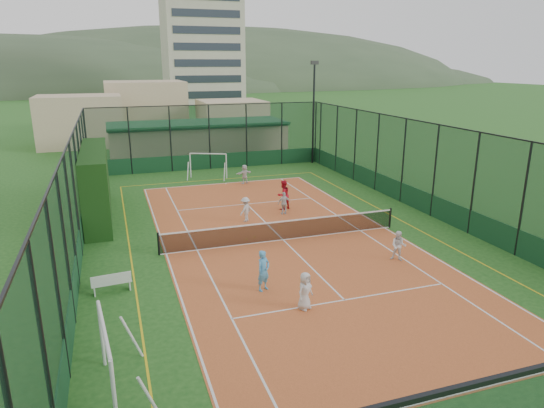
{
  "coord_description": "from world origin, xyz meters",
  "views": [
    {
      "loc": [
        -7.4,
        -20.3,
        8.12
      ],
      "look_at": [
        0.14,
        2.08,
        1.2
      ],
      "focal_mm": 32.0,
      "sensor_mm": 36.0,
      "label": 1
    }
  ],
  "objects_px": {
    "futsal_goal_far": "(208,166)",
    "child_far_right": "(284,203)",
    "child_near_mid": "(263,271)",
    "child_near_left": "(305,291)",
    "futsal_goal_near": "(107,363)",
    "white_bench": "(112,282)",
    "child_far_back": "(245,174)",
    "apartment_tower": "(201,27)",
    "child_far_left": "(245,209)",
    "coach": "(283,195)",
    "clubhouse": "(198,140)",
    "floodlight_ne": "(313,113)",
    "child_near_right": "(399,246)"
  },
  "relations": [
    {
      "from": "floodlight_ne",
      "to": "futsal_goal_far",
      "type": "relative_size",
      "value": 2.99
    },
    {
      "from": "clubhouse",
      "to": "floodlight_ne",
      "type": "bearing_deg",
      "value": -32.12
    },
    {
      "from": "futsal_goal_far",
      "to": "child_near_right",
      "type": "height_order",
      "value": "futsal_goal_far"
    },
    {
      "from": "child_far_right",
      "to": "coach",
      "type": "xyz_separation_m",
      "value": [
        0.28,
        0.91,
        0.21
      ]
    },
    {
      "from": "child_far_left",
      "to": "futsal_goal_near",
      "type": "bearing_deg",
      "value": 19.86
    },
    {
      "from": "child_far_left",
      "to": "child_far_right",
      "type": "distance_m",
      "value": 2.42
    },
    {
      "from": "child_near_left",
      "to": "child_near_right",
      "type": "distance_m",
      "value": 5.99
    },
    {
      "from": "white_bench",
      "to": "coach",
      "type": "height_order",
      "value": "coach"
    },
    {
      "from": "clubhouse",
      "to": "coach",
      "type": "height_order",
      "value": "clubhouse"
    },
    {
      "from": "clubhouse",
      "to": "child_far_left",
      "type": "distance_m",
      "value": 18.74
    },
    {
      "from": "apartment_tower",
      "to": "child_far_left",
      "type": "bearing_deg",
      "value": -99.33
    },
    {
      "from": "clubhouse",
      "to": "child_far_right",
      "type": "xyz_separation_m",
      "value": [
        1.43,
        -18.17,
        -0.93
      ]
    },
    {
      "from": "futsal_goal_near",
      "to": "white_bench",
      "type": "bearing_deg",
      "value": -6.82
    },
    {
      "from": "child_far_back",
      "to": "child_near_mid",
      "type": "bearing_deg",
      "value": 58.94
    },
    {
      "from": "child_far_back",
      "to": "coach",
      "type": "distance_m",
      "value": 6.68
    },
    {
      "from": "child_near_right",
      "to": "coach",
      "type": "xyz_separation_m",
      "value": [
        -2.08,
        8.61,
        0.2
      ]
    },
    {
      "from": "futsal_goal_far",
      "to": "child_near_left",
      "type": "relative_size",
      "value": 2.07
    },
    {
      "from": "floodlight_ne",
      "to": "clubhouse",
      "type": "bearing_deg",
      "value": 147.88
    },
    {
      "from": "floodlight_ne",
      "to": "clubhouse",
      "type": "relative_size",
      "value": 0.54
    },
    {
      "from": "futsal_goal_near",
      "to": "child_far_right",
      "type": "xyz_separation_m",
      "value": [
        9.38,
        12.99,
        -0.33
      ]
    },
    {
      "from": "clubhouse",
      "to": "apartment_tower",
      "type": "relative_size",
      "value": 0.51
    },
    {
      "from": "futsal_goal_far",
      "to": "child_far_right",
      "type": "xyz_separation_m",
      "value": [
        2.2,
        -10.11,
        -0.25
      ]
    },
    {
      "from": "apartment_tower",
      "to": "child_near_right",
      "type": "xyz_separation_m",
      "value": [
        -8.21,
        -85.87,
        -14.34
      ]
    },
    {
      "from": "child_near_right",
      "to": "child_far_right",
      "type": "distance_m",
      "value": 8.05
    },
    {
      "from": "child_near_left",
      "to": "child_near_mid",
      "type": "height_order",
      "value": "child_near_mid"
    },
    {
      "from": "apartment_tower",
      "to": "coach",
      "type": "xyz_separation_m",
      "value": [
        -10.29,
        -77.25,
        -14.14
      ]
    },
    {
      "from": "futsal_goal_far",
      "to": "child_near_mid",
      "type": "relative_size",
      "value": 1.79
    },
    {
      "from": "clubhouse",
      "to": "child_far_left",
      "type": "height_order",
      "value": "clubhouse"
    },
    {
      "from": "white_bench",
      "to": "coach",
      "type": "bearing_deg",
      "value": 33.97
    },
    {
      "from": "child_far_back",
      "to": "child_near_right",
      "type": "bearing_deg",
      "value": 81.4
    },
    {
      "from": "futsal_goal_near",
      "to": "child_near_right",
      "type": "bearing_deg",
      "value": -71.13
    },
    {
      "from": "child_near_left",
      "to": "coach",
      "type": "distance_m",
      "value": 11.74
    },
    {
      "from": "child_far_left",
      "to": "floodlight_ne",
      "type": "bearing_deg",
      "value": -166.4
    },
    {
      "from": "white_bench",
      "to": "futsal_goal_far",
      "type": "relative_size",
      "value": 0.51
    },
    {
      "from": "child_far_right",
      "to": "clubhouse",
      "type": "bearing_deg",
      "value": -89.28
    },
    {
      "from": "futsal_goal_near",
      "to": "child_far_left",
      "type": "height_order",
      "value": "futsal_goal_near"
    },
    {
      "from": "child_near_right",
      "to": "apartment_tower",
      "type": "bearing_deg",
      "value": 123.31
    },
    {
      "from": "futsal_goal_near",
      "to": "child_near_right",
      "type": "height_order",
      "value": "futsal_goal_near"
    },
    {
      "from": "child_near_mid",
      "to": "child_far_back",
      "type": "bearing_deg",
      "value": 48.59
    },
    {
      "from": "child_near_mid",
      "to": "floodlight_ne",
      "type": "bearing_deg",
      "value": 34.2
    },
    {
      "from": "apartment_tower",
      "to": "child_far_right",
      "type": "distance_m",
      "value": 80.18
    },
    {
      "from": "futsal_goal_near",
      "to": "apartment_tower",
      "type": "bearing_deg",
      "value": -17.76
    },
    {
      "from": "floodlight_ne",
      "to": "child_near_right",
      "type": "distance_m",
      "value": 21.31
    },
    {
      "from": "futsal_goal_near",
      "to": "child_near_mid",
      "type": "distance_m",
      "value": 7.05
    },
    {
      "from": "floodlight_ne",
      "to": "child_far_left",
      "type": "bearing_deg",
      "value": -125.63
    },
    {
      "from": "futsal_goal_near",
      "to": "child_far_back",
      "type": "relative_size",
      "value": 2.28
    },
    {
      "from": "futsal_goal_near",
      "to": "child_far_left",
      "type": "xyz_separation_m",
      "value": [
        7.02,
        12.46,
        -0.31
      ]
    },
    {
      "from": "child_near_mid",
      "to": "coach",
      "type": "xyz_separation_m",
      "value": [
        4.19,
        9.46,
        0.08
      ]
    },
    {
      "from": "coach",
      "to": "apartment_tower",
      "type": "bearing_deg",
      "value": -120.38
    },
    {
      "from": "apartment_tower",
      "to": "child_near_mid",
      "type": "height_order",
      "value": "apartment_tower"
    }
  ]
}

